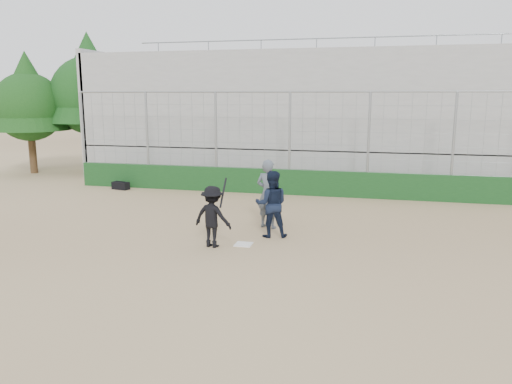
% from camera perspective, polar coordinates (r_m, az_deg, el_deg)
% --- Properties ---
extents(ground, '(90.00, 90.00, 0.00)m').
position_cam_1_polar(ground, '(13.17, -1.43, -6.05)').
color(ground, olive).
rests_on(ground, ground).
extents(home_plate, '(0.44, 0.44, 0.02)m').
position_cam_1_polar(home_plate, '(13.17, -1.43, -6.00)').
color(home_plate, white).
rests_on(home_plate, ground).
extents(backstop, '(18.10, 0.25, 4.04)m').
position_cam_1_polar(backstop, '(19.66, 3.81, 2.47)').
color(backstop, '#123A16').
rests_on(backstop, ground).
extents(bleachers, '(20.25, 6.70, 6.98)m').
position_cam_1_polar(bleachers, '(24.36, 5.86, 8.72)').
color(bleachers, '#969696').
rests_on(bleachers, ground).
extents(tree_left, '(4.48, 4.48, 7.00)m').
position_cam_1_polar(tree_left, '(27.21, -18.50, 11.54)').
color(tree_left, '#392315').
rests_on(tree_left, ground).
extents(tree_right, '(3.84, 3.84, 6.00)m').
position_cam_1_polar(tree_right, '(27.39, -24.61, 9.79)').
color(tree_right, '#3A2615').
rests_on(tree_right, ground).
extents(batter_at_plate, '(1.13, 0.83, 1.77)m').
position_cam_1_polar(batter_at_plate, '(12.87, -4.99, -2.81)').
color(batter_at_plate, black).
rests_on(batter_at_plate, ground).
extents(catcher_crouched, '(1.04, 0.89, 1.24)m').
position_cam_1_polar(catcher_crouched, '(13.72, 1.78, -2.67)').
color(catcher_crouched, black).
rests_on(catcher_crouched, ground).
extents(umpire, '(0.86, 0.70, 1.83)m').
position_cam_1_polar(umpire, '(14.64, 1.38, -0.61)').
color(umpire, '#4E5762').
rests_on(umpire, ground).
extents(equipment_bag, '(0.79, 0.48, 0.35)m').
position_cam_1_polar(equipment_bag, '(21.56, -15.21, 0.71)').
color(equipment_bag, black).
rests_on(equipment_bag, ground).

